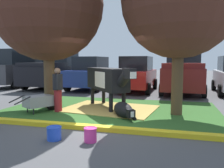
{
  "coord_description": "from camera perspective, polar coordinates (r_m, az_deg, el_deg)",
  "views": [
    {
      "loc": [
        2.16,
        -6.31,
        1.76
      ],
      "look_at": [
        -0.09,
        2.07,
        0.9
      ],
      "focal_mm": 37.33,
      "sensor_mm": 36.0,
      "label": 1
    }
  ],
  "objects": [
    {
      "name": "person_handler",
      "position": [
        8.19,
        -13.13,
        -1.12
      ],
      "size": [
        0.34,
        0.49,
        1.53
      ],
      "color": "maroon",
      "rests_on": "ground"
    },
    {
      "name": "grass_island",
      "position": [
        8.5,
        -0.4,
        -6.22
      ],
      "size": [
        7.54,
        4.76,
        0.02
      ],
      "primitive_type": "cube",
      "color": "#2D5B23",
      "rests_on": "ground"
    },
    {
      "name": "shade_tree_right",
      "position": [
        8.03,
        16.19,
        19.13
      ],
      "size": [
        3.69,
        3.69,
        5.52
      ],
      "color": "#4C3823",
      "rests_on": "ground"
    },
    {
      "name": "sedan_blue",
      "position": [
        14.6,
        -5.12,
        2.6
      ],
      "size": [
        2.17,
        4.47,
        2.02
      ],
      "color": "navy",
      "rests_on": "ground"
    },
    {
      "name": "cow_holstein",
      "position": [
        8.55,
        -0.96,
        1.12
      ],
      "size": [
        2.34,
        2.61,
        1.54
      ],
      "color": "black",
      "rests_on": "ground"
    },
    {
      "name": "curb_yellow",
      "position": [
        6.16,
        -6.78,
        -10.4
      ],
      "size": [
        8.74,
        0.24,
        0.12
      ],
      "primitive_type": "cube",
      "color": "yellow",
      "rests_on": "ground"
    },
    {
      "name": "hay_bedding",
      "position": [
        8.56,
        -0.52,
        -6.03
      ],
      "size": [
        3.49,
        2.8,
        0.04
      ],
      "primitive_type": "cube",
      "rotation": [
        0.0,
        0.0,
        -0.13
      ],
      "color": "tan",
      "rests_on": "ground"
    },
    {
      "name": "wheelbarrow",
      "position": [
        8.35,
        -17.4,
        -4.07
      ],
      "size": [
        1.15,
        1.53,
        0.63
      ],
      "color": "gray",
      "rests_on": "ground"
    },
    {
      "name": "ground_plane",
      "position": [
        6.89,
        -3.77,
        -9.14
      ],
      "size": [
        80.0,
        80.0,
        0.0
      ],
      "primitive_type": "plane",
      "color": "#4C4C4F"
    },
    {
      "name": "shade_tree_left",
      "position": [
        9.24,
        -15.51,
        18.14
      ],
      "size": [
        4.09,
        4.09,
        5.85
      ],
      "color": "brown",
      "rests_on": "ground"
    },
    {
      "name": "suv_dark_grey",
      "position": [
        17.38,
        -21.88,
        3.64
      ],
      "size": [
        2.27,
        4.68,
        2.52
      ],
      "color": "#3D3D42",
      "rests_on": "ground"
    },
    {
      "name": "pickup_truck_maroon",
      "position": [
        13.64,
        17.02,
        2.7
      ],
      "size": [
        2.39,
        5.48,
        2.42
      ],
      "color": "maroon",
      "rests_on": "ground"
    },
    {
      "name": "calf_lying",
      "position": [
        7.29,
        2.86,
        -6.39
      ],
      "size": [
        1.0,
        1.27,
        0.48
      ],
      "color": "black",
      "rests_on": "ground"
    },
    {
      "name": "pickup_truck_black",
      "position": [
        16.04,
        -13.82,
        3.19
      ],
      "size": [
        2.39,
        5.48,
        2.42
      ],
      "color": "black",
      "rests_on": "ground"
    },
    {
      "name": "bucket_pink",
      "position": [
        5.21,
        -5.33,
        -12.19
      ],
      "size": [
        0.3,
        0.3,
        0.32
      ],
      "color": "#EA3893",
      "rests_on": "ground"
    },
    {
      "name": "sedan_red",
      "position": [
        13.72,
        6.05,
        2.39
      ],
      "size": [
        2.17,
        4.47,
        2.02
      ],
      "color": "red",
      "rests_on": "ground"
    },
    {
      "name": "bucket_blue",
      "position": [
        5.47,
        -13.99,
        -11.55
      ],
      "size": [
        0.34,
        0.34,
        0.3
      ],
      "color": "blue",
      "rests_on": "ground"
    }
  ]
}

